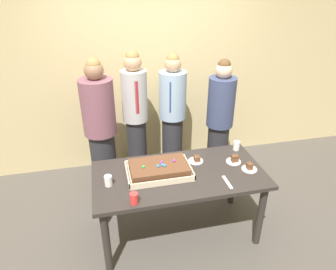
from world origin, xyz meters
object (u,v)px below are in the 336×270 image
at_px(plated_slice_far_left, 249,168).
at_px(drink_cup_far_end, 108,181).
at_px(plated_slice_near_right, 234,160).
at_px(person_far_right_suit, 219,123).
at_px(plated_slice_near_left, 196,160).
at_px(party_table, 179,182).
at_px(person_serving_front, 100,129).
at_px(sheet_cake, 159,169).
at_px(drink_cup_nearest, 134,198).
at_px(person_striped_tie_right, 172,116).
at_px(person_green_shirt_behind, 135,116).
at_px(cake_server_utensil, 227,182).
at_px(drink_cup_middle, 236,146).

relative_size(plated_slice_far_left, drink_cup_far_end, 1.50).
bearing_deg(plated_slice_near_right, person_far_right_suit, 80.23).
bearing_deg(plated_slice_near_left, party_table, -143.49).
xyz_separation_m(party_table, person_far_right_suit, (0.72, 0.81, 0.19)).
bearing_deg(party_table, plated_slice_near_left, 36.51).
xyz_separation_m(plated_slice_far_left, person_serving_front, (-1.39, 1.00, 0.10)).
xyz_separation_m(sheet_cake, drink_cup_nearest, (-0.29, -0.38, 0.00)).
height_order(party_table, person_serving_front, person_serving_front).
relative_size(plated_slice_near_left, person_striped_tie_right, 0.09).
height_order(drink_cup_far_end, person_green_shirt_behind, person_green_shirt_behind).
relative_size(party_table, cake_server_utensil, 8.26).
relative_size(plated_slice_near_right, drink_cup_far_end, 1.50).
bearing_deg(drink_cup_middle, drink_cup_nearest, -152.13).
bearing_deg(party_table, drink_cup_nearest, -144.88).
height_order(sheet_cake, drink_cup_far_end, sheet_cake).
distance_m(sheet_cake, plated_slice_far_left, 0.89).
distance_m(drink_cup_nearest, cake_server_utensil, 0.88).
height_order(plated_slice_near_left, drink_cup_far_end, drink_cup_far_end).
bearing_deg(person_striped_tie_right, cake_server_utensil, 28.12).
distance_m(sheet_cake, cake_server_utensil, 0.65).
bearing_deg(cake_server_utensil, person_far_right_suit, 72.60).
height_order(plated_slice_near_right, drink_cup_far_end, drink_cup_far_end).
bearing_deg(drink_cup_far_end, drink_cup_middle, 13.56).
relative_size(plated_slice_near_right, person_striped_tie_right, 0.09).
relative_size(party_table, plated_slice_far_left, 11.01).
height_order(sheet_cake, person_far_right_suit, person_far_right_suit).
height_order(plated_slice_near_right, person_striped_tie_right, person_striped_tie_right).
relative_size(plated_slice_far_left, person_striped_tie_right, 0.09).
bearing_deg(plated_slice_near_right, person_striped_tie_right, 110.35).
height_order(party_table, drink_cup_nearest, drink_cup_nearest).
xyz_separation_m(cake_server_utensil, person_striped_tie_right, (-0.19, 1.36, 0.10)).
bearing_deg(plated_slice_far_left, drink_cup_far_end, 177.77).
distance_m(sheet_cake, drink_cup_middle, 0.95).
distance_m(party_table, cake_server_utensil, 0.47).
height_order(party_table, person_far_right_suit, person_far_right_suit).
bearing_deg(drink_cup_middle, plated_slice_near_left, -165.10).
xyz_separation_m(plated_slice_far_left, person_far_right_suit, (0.04, 0.90, 0.07)).
xyz_separation_m(drink_cup_nearest, person_far_right_suit, (1.20, 1.15, 0.04)).
relative_size(party_table, plated_slice_near_left, 11.01).
bearing_deg(person_far_right_suit, plated_slice_near_left, 12.30).
height_order(sheet_cake, person_green_shirt_behind, person_green_shirt_behind).
bearing_deg(drink_cup_far_end, plated_slice_near_right, 4.76).
height_order(plated_slice_far_left, drink_cup_nearest, drink_cup_nearest).
bearing_deg(person_green_shirt_behind, plated_slice_far_left, 34.65).
xyz_separation_m(drink_cup_nearest, person_striped_tie_right, (0.68, 1.46, 0.05)).
bearing_deg(party_table, sheet_cake, 167.07).
xyz_separation_m(plated_slice_far_left, person_striped_tie_right, (-0.48, 1.21, 0.08)).
bearing_deg(person_green_shirt_behind, plated_slice_near_left, 23.81).
xyz_separation_m(sheet_cake, drink_cup_middle, (0.92, 0.25, 0.00)).
bearing_deg(person_far_right_suit, drink_cup_far_end, -8.66).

